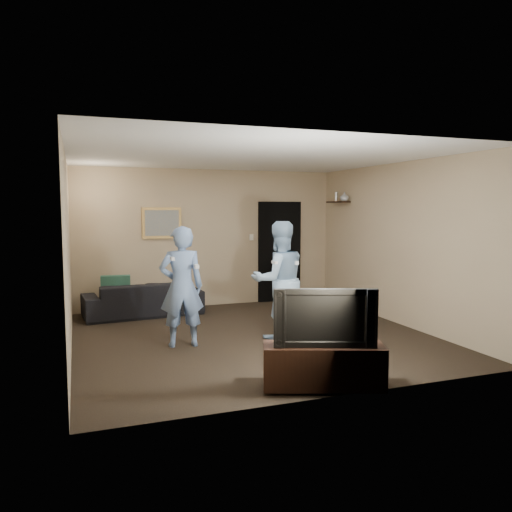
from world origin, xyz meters
name	(u,v)px	position (x,y,z in m)	size (l,w,h in m)	color
ground	(253,336)	(0.00, 0.00, 0.00)	(5.00, 5.00, 0.00)	black
ceiling	(253,157)	(0.00, 0.00, 2.60)	(5.00, 5.00, 0.04)	silver
wall_back	(209,238)	(0.00, 2.50, 1.30)	(5.00, 0.04, 2.60)	tan
wall_front	(338,267)	(0.00, -2.50, 1.30)	(5.00, 0.04, 2.60)	tan
wall_left	(68,253)	(-2.50, 0.00, 1.30)	(0.04, 5.00, 2.60)	tan
wall_right	(399,244)	(2.50, 0.00, 1.30)	(0.04, 5.00, 2.60)	tan
sofa	(143,299)	(-1.32, 2.00, 0.29)	(2.01, 0.79, 0.59)	black
throw_pillow	(116,290)	(-1.78, 2.00, 0.48)	(0.49, 0.16, 0.49)	#164436
painting_frame	(162,223)	(-0.90, 2.48, 1.60)	(0.72, 0.05, 0.57)	olive
painting_canvas	(162,223)	(-0.90, 2.45, 1.60)	(0.62, 0.01, 0.47)	slate
doorway	(280,252)	(1.45, 2.47, 1.00)	(0.90, 0.06, 2.00)	black
light_switch	(251,237)	(0.85, 2.48, 1.30)	(0.08, 0.02, 0.12)	silver
wall_shelf	(338,202)	(2.39, 1.80, 1.99)	(0.20, 0.60, 0.03)	black
shelf_vase	(344,197)	(2.39, 1.56, 2.09)	(0.16, 0.16, 0.17)	#ABACB0
shelf_figurine	(336,197)	(2.39, 1.88, 2.09)	(0.06, 0.06, 0.18)	#BCBCC1
tv_console	(324,366)	(-0.03, -2.28, 0.25)	(1.24, 0.40, 0.44)	black
television	(324,316)	(-0.03, -2.28, 0.77)	(1.04, 0.14, 0.60)	black
wii_player_left	(182,287)	(-1.08, -0.16, 0.82)	(0.62, 0.51, 1.63)	#6884B4
wii_player_right	(279,280)	(0.32, -0.22, 0.84)	(0.83, 0.65, 1.69)	#8CACCC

